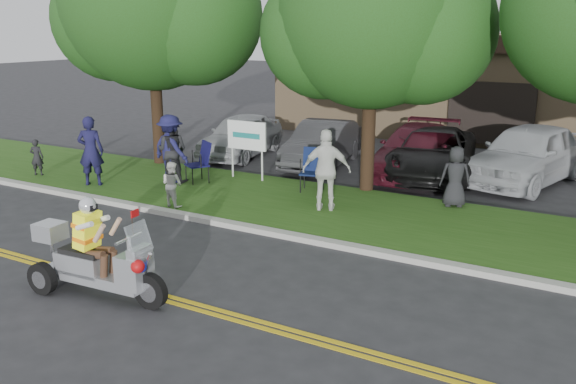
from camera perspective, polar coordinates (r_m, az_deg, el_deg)
The scene contains 24 objects.
ground at distance 10.78m, azimuth -10.34°, elevation -8.58°, with size 120.00×120.00×0.00m, color #28282B.
centerline_near at distance 10.38m, azimuth -12.41°, elevation -9.63°, with size 60.00×0.10×0.01m, color gold.
centerline_far at distance 10.49m, azimuth -11.83°, elevation -9.32°, with size 60.00×0.10×0.01m, color gold.
curb at distance 13.05m, azimuth -1.76°, elevation -3.74°, with size 60.00×0.25×0.12m, color #A8A89E.
grass_verge at distance 14.84m, azimuth 2.57°, elevation -1.41°, with size 60.00×4.00×0.10m, color #254E14.
commercial_building at distance 26.91m, azimuth 20.36°, elevation 9.44°, with size 18.00×8.20×4.00m.
tree_left at distance 19.41m, azimuth -12.46°, elevation 16.53°, with size 6.62×5.40×7.78m.
tree_mid at distance 15.84m, azimuth 8.12°, elevation 15.57°, with size 5.88×4.80×7.05m.
business_sign at distance 17.17m, azimuth -3.88°, elevation 5.00°, with size 1.25×0.06×1.75m.
trike_scooter at distance 10.50m, azimuth -17.66°, elevation -6.25°, with size 2.58×0.88×1.69m.
lawn_chair_a at distance 17.08m, azimuth -8.13°, elevation 3.05°, with size 0.82×0.83×1.13m.
lawn_chair_b at distance 16.04m, azimuth 2.36°, elevation 2.39°, with size 0.73×0.75×1.12m.
spectator_adult_left at distance 17.34m, azimuth -17.97°, elevation 3.69°, with size 0.69×0.45×1.89m, color #161439.
spectator_adult_mid at distance 17.12m, azimuth -10.80°, elevation 3.85°, with size 0.87×0.68×1.79m, color black.
spectator_adult_right at distance 14.22m, azimuth 3.63°, elevation 2.06°, with size 1.13×0.47×1.92m, color silver.
spectator_chair_a at distance 17.08m, azimuth -10.91°, elevation 3.99°, with size 1.22×0.70×1.89m, color #191845.
spectator_chair_b at distance 15.08m, azimuth 15.39°, elevation 1.41°, with size 0.72×0.47×1.47m, color black.
child_left at distance 19.13m, azimuth -22.44°, elevation 3.03°, with size 0.39×0.25×1.06m, color black.
child_right at distance 14.83m, azimuth -10.80°, elevation 0.73°, with size 0.54×0.42×1.10m, color silver.
parked_car_far_left at distance 20.88m, azimuth -4.43°, elevation 5.33°, with size 1.70×4.22×1.44m, color #A6AAAE.
parked_car_left at distance 19.36m, azimuth 3.25°, elevation 4.51°, with size 1.49×4.26×1.41m, color #333235.
parked_car_mid at distance 18.47m, azimuth 13.41°, elevation 3.61°, with size 2.34×5.08×1.41m, color black.
parked_car_right at distance 18.74m, azimuth 11.94°, elevation 3.86°, with size 1.99×4.89×1.42m, color #48101D.
parked_car_far_right at distance 18.40m, azimuth 21.51°, elevation 3.34°, with size 1.99×4.95×1.69m, color #B3B6BB.
Camera 1 is at (6.46, -7.46, 4.32)m, focal length 38.00 mm.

